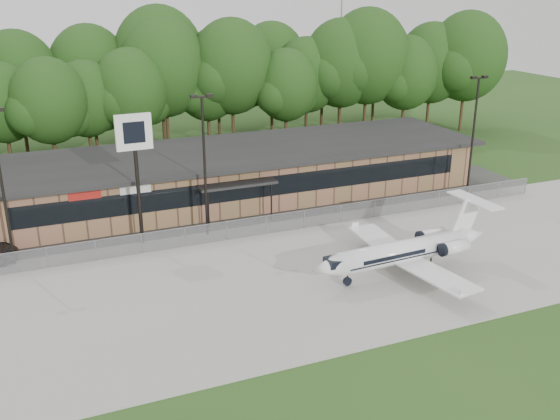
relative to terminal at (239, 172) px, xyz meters
name	(u,v)px	position (x,y,z in m)	size (l,w,h in m)	color
ground	(388,333)	(0.00, -23.94, -2.18)	(160.00, 160.00, 0.00)	#2B4D1B
apron	(321,271)	(0.00, -15.94, -2.14)	(64.00, 18.00, 0.08)	#9E9B93
parking_lot	(258,213)	(0.00, -4.44, -2.15)	(50.00, 9.00, 0.06)	#383835
terminal	(239,172)	(0.00, 0.00, 0.00)	(41.00, 11.65, 4.30)	#8C5D46
fence	(279,223)	(0.00, -8.94, -1.40)	(46.00, 0.04, 1.52)	gray
treeline	(183,80)	(0.00, 18.06, 5.32)	(72.00, 12.00, 15.00)	#193310
radio_mast	(341,23)	(22.00, 24.06, 10.32)	(0.20, 0.20, 25.00)	gray
light_pole_left	(1,177)	(-18.00, -7.44, 3.80)	(1.55, 0.30, 10.23)	black
light_pole_mid	(204,156)	(-5.00, -7.44, 3.80)	(1.55, 0.30, 10.23)	black
light_pole_right	(474,128)	(18.00, -7.44, 3.80)	(1.55, 0.30, 10.23)	black
business_jet	(406,251)	(4.71, -18.29, -0.63)	(12.80, 11.40, 4.31)	white
pole_sign	(135,146)	(-9.63, -7.15, 4.86)	(2.42, 0.36, 9.20)	black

